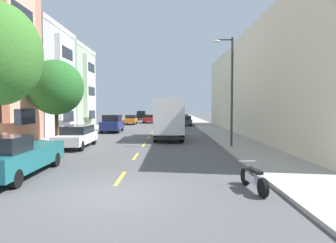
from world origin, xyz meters
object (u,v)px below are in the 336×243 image
Objects in this scene: parked_motorcycle at (253,178)px; street_lamp at (230,84)px; parked_hatchback_champagne at (183,119)px; parked_pickup_teal at (14,156)px; delivery_box_truck at (168,117)px; moving_red_sedan at (149,119)px; street_tree_second at (56,87)px; parked_wagon_white at (77,136)px; parked_hatchback_orange at (131,120)px; parked_hatchback_charcoal at (185,121)px; parked_suv_black at (141,115)px; parked_suv_navy at (112,123)px.

street_lamp is at bearing 83.01° from parked_motorcycle.
parked_hatchback_champagne is at bearing 93.12° from street_lamp.
delivery_box_truck is at bearing 65.80° from parked_pickup_teal.
delivery_box_truck is at bearing -81.94° from moving_red_sedan.
parked_hatchback_champagne is 1.96× the size of parked_motorcycle.
parked_wagon_white is (1.90, -1.30, -3.41)m from street_tree_second.
moving_red_sedan is at bearing 98.06° from delivery_box_truck.
parked_hatchback_orange is at bearing 85.34° from street_tree_second.
parked_wagon_white is at bearing -110.63° from parked_hatchback_charcoal.
parked_pickup_teal is at bearing 168.71° from parked_motorcycle.
parked_motorcycle is (9.25, -10.18, -0.39)m from parked_wagon_white.
parked_hatchback_orange is 0.84× the size of parked_suv_black.
delivery_box_truck is at bearing -80.77° from parked_suv_black.
parked_hatchback_orange is 5.27m from moving_red_sedan.
parked_hatchback_charcoal is 9.61m from moving_red_sedan.
parked_suv_navy reaches higher than parked_wagon_white.
parked_motorcycle is (0.54, -33.30, -0.35)m from parked_hatchback_charcoal.
parked_suv_navy is at bearing 79.77° from street_tree_second.
parked_motorcycle is at bearing -79.14° from delivery_box_truck.
parked_wagon_white is 0.98× the size of parked_suv_black.
street_lamp reaches higher than moving_red_sedan.
parked_suv_navy is 18.79m from moving_red_sedan.
street_lamp is 13.49m from parked_pickup_teal.
parked_pickup_teal is (-10.24, -8.05, -3.50)m from street_lamp.
moving_red_sedan is (-7.76, 30.95, -3.58)m from street_lamp.
parked_pickup_teal is at bearing -93.64° from moving_red_sedan.
parked_pickup_teal is at bearing -105.08° from parked_hatchback_charcoal.
parked_motorcycle is (-1.21, -9.85, -3.92)m from street_lamp.
street_tree_second is 41.68m from parked_suv_black.
street_lamp is at bearing 38.16° from parked_pickup_teal.
parked_suv_navy is at bearing 89.83° from parked_wagon_white.
parked_suv_black is 12.44m from moving_red_sedan.
delivery_box_truck is 18.15m from parked_hatchback_charcoal.
parked_wagon_white is at bearing 91.47° from parked_pickup_teal.
street_tree_second is 16.45m from parked_motorcycle.
parked_hatchback_champagne is (-1.69, 30.97, -3.57)m from street_lamp.
delivery_box_truck is 1.63× the size of moving_red_sedan.
parked_suv_black is (-8.58, 12.17, 0.23)m from parked_hatchback_champagne.
delivery_box_truck reaches higher than parked_suv_navy.
parked_wagon_white is 30.74m from moving_red_sedan.
parked_suv_navy is 1.01× the size of parked_suv_black.
moving_red_sedan is (-3.60, 25.45, -1.20)m from delivery_box_truck.
parked_hatchback_charcoal is (8.59, -2.91, 0.00)m from parked_hatchback_orange.
parked_hatchback_charcoal is (-0.06, -7.52, 0.00)m from parked_hatchback_champagne.
parked_hatchback_charcoal is at bearing 64.08° from street_tree_second.
parked_suv_navy is 1.20× the size of parked_hatchback_charcoal.
parked_pickup_teal is 39.94m from parked_hatchback_champagne.
parked_hatchback_charcoal is (10.60, 21.82, -3.46)m from street_tree_second.
parked_hatchback_charcoal is at bearing -66.61° from parked_suv_black.
parked_pickup_teal is 34.41m from parked_hatchback_orange.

